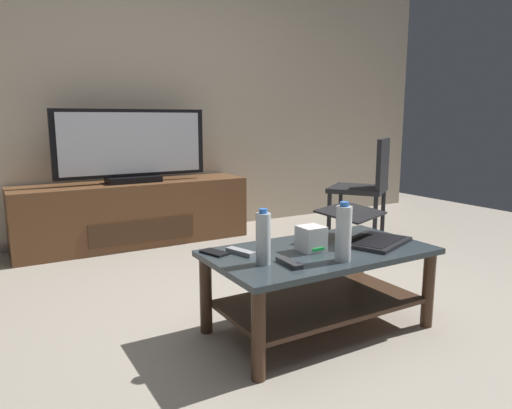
% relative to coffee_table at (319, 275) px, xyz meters
% --- Properties ---
extents(ground_plane, '(7.68, 7.68, 0.00)m').
position_rel_coffee_table_xyz_m(ground_plane, '(-0.11, 0.05, -0.28)').
color(ground_plane, '#9E9384').
extents(back_wall, '(6.40, 0.12, 2.80)m').
position_rel_coffee_table_xyz_m(back_wall, '(-0.11, 2.41, 1.12)').
color(back_wall, '#B2A38C').
rests_on(back_wall, ground).
extents(coffee_table, '(1.09, 0.60, 0.41)m').
position_rel_coffee_table_xyz_m(coffee_table, '(0.00, 0.00, 0.00)').
color(coffee_table, '#2D383D').
rests_on(coffee_table, ground).
extents(media_cabinet, '(1.89, 0.46, 0.52)m').
position_rel_coffee_table_xyz_m(media_cabinet, '(-0.31, 2.09, -0.02)').
color(media_cabinet, brown).
rests_on(media_cabinet, ground).
extents(television, '(1.23, 0.20, 0.59)m').
position_rel_coffee_table_xyz_m(television, '(-0.31, 2.06, 0.52)').
color(television, black).
rests_on(television, media_cabinet).
extents(dining_chair, '(0.61, 0.61, 0.88)m').
position_rel_coffee_table_xyz_m(dining_chair, '(1.41, 1.16, 0.22)').
color(dining_chair, black).
rests_on(dining_chair, ground).
extents(laptop, '(0.47, 0.50, 0.17)m').
position_rel_coffee_table_xyz_m(laptop, '(0.30, 0.00, 0.19)').
color(laptop, black).
rests_on(laptop, coffee_table).
extents(router_box, '(0.12, 0.12, 0.12)m').
position_rel_coffee_table_xyz_m(router_box, '(-0.05, 0.00, 0.19)').
color(router_box, white).
rests_on(router_box, coffee_table).
extents(water_bottle_near, '(0.07, 0.07, 0.25)m').
position_rel_coffee_table_xyz_m(water_bottle_near, '(-0.36, -0.06, 0.25)').
color(water_bottle_near, silver).
rests_on(water_bottle_near, coffee_table).
extents(water_bottle_far, '(0.07, 0.07, 0.27)m').
position_rel_coffee_table_xyz_m(water_bottle_far, '(-0.03, -0.20, 0.26)').
color(water_bottle_far, silver).
rests_on(water_bottle_far, coffee_table).
extents(cell_phone, '(0.11, 0.15, 0.01)m').
position_rel_coffee_table_xyz_m(cell_phone, '(-0.47, 0.20, 0.13)').
color(cell_phone, black).
rests_on(cell_phone, coffee_table).
extents(tv_remote, '(0.09, 0.17, 0.02)m').
position_rel_coffee_table_xyz_m(tv_remote, '(-0.37, 0.13, 0.14)').
color(tv_remote, '#99999E').
rests_on(tv_remote, coffee_table).
extents(soundbar_remote, '(0.05, 0.16, 0.02)m').
position_rel_coffee_table_xyz_m(soundbar_remote, '(-0.27, -0.13, 0.14)').
color(soundbar_remote, '#2D2D30').
rests_on(soundbar_remote, coffee_table).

